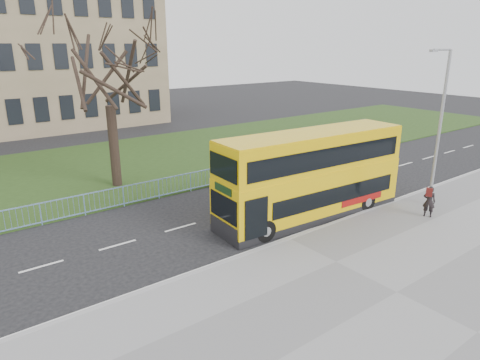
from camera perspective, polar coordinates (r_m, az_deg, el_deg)
name	(u,v)px	position (r m, az deg, el deg)	size (l,w,h in m)	color
ground	(266,229)	(19.60, 3.45, -6.54)	(120.00, 120.00, 0.00)	black
pavement	(397,294)	(15.69, 20.16, -14.03)	(80.00, 10.50, 0.12)	slate
kerb	(289,239)	(18.53, 6.59, -7.88)	(80.00, 0.20, 0.14)	gray
grass_verge	(135,162)	(31.22, -13.84, 2.31)	(80.00, 15.40, 0.08)	#213714
guard_railing	(191,182)	(24.44, -6.61, -0.27)	(40.00, 0.12, 1.10)	#7EA8E1
bare_tree	(109,89)	(25.19, -17.10, 11.47)	(7.78, 7.78, 11.12)	black
yellow_bus	(312,173)	(20.51, 9.57, 0.94)	(9.94, 2.94, 4.11)	#DEB109
pedestrian	(429,201)	(22.26, 23.91, -2.63)	(0.56, 0.36, 1.52)	black
street_lamp	(439,123)	(23.12, 25.02, 6.88)	(1.64, 0.25, 7.72)	#93969C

